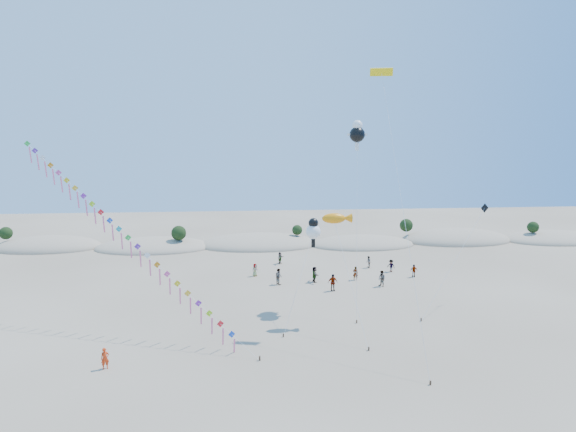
{
  "coord_description": "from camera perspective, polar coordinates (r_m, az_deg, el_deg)",
  "views": [
    {
      "loc": [
        -1.84,
        -28.04,
        16.86
      ],
      "look_at": [
        1.82,
        14.0,
        9.78
      ],
      "focal_mm": 30.0,
      "sensor_mm": 36.0,
      "label": 1
    }
  ],
  "objects": [
    {
      "name": "flyer_foreground",
      "position": [
        38.94,
        -20.87,
        -15.5
      ],
      "size": [
        0.68,
        0.58,
        1.59
      ],
      "primitive_type": "imported",
      "rotation": [
        0.0,
        0.0,
        0.41
      ],
      "color": "red",
      "rests_on": "ground"
    },
    {
      "name": "kite_train",
      "position": [
        44.24,
        -19.25,
        -1.75
      ],
      "size": [
        22.34,
        14.74,
        16.97
      ],
      "color": "#3F2D1E",
      "rests_on": "ground"
    },
    {
      "name": "ground",
      "position": [
        32.77,
        -1.13,
        -21.44
      ],
      "size": [
        160.0,
        160.0,
        0.0
      ],
      "primitive_type": "plane",
      "color": "#7E6D57",
      "rests_on": "ground"
    },
    {
      "name": "dark_kite",
      "position": [
        51.05,
        20.57,
        -2.38
      ],
      "size": [
        8.95,
        6.11,
        10.02
      ],
      "color": "#3F2D1E",
      "rests_on": "ground"
    },
    {
      "name": "fish_kite",
      "position": [
        43.32,
        5.84,
        -0.31
      ],
      "size": [
        2.84,
        7.29,
        10.0
      ],
      "color": "#3F2D1E",
      "rests_on": "ground"
    },
    {
      "name": "cartoon_kite_high",
      "position": [
        48.89,
        8.21,
        9.71
      ],
      "size": [
        2.27,
        7.63,
        18.37
      ],
      "color": "#3F2D1E",
      "rests_on": "ground"
    },
    {
      "name": "beachgoers",
      "position": [
        57.9,
        5.17,
        -6.56
      ],
      "size": [
        19.97,
        12.85,
        1.89
      ],
      "color": "slate",
      "rests_on": "ground"
    },
    {
      "name": "cartoon_kite_low",
      "position": [
        45.88,
        3.01,
        -1.68
      ],
      "size": [
        4.12,
        6.97,
        9.12
      ],
      "color": "#3F2D1E",
      "rests_on": "ground"
    },
    {
      "name": "dune_ridge",
      "position": [
        75.12,
        -2.65,
        -3.37
      ],
      "size": [
        145.3,
        11.49,
        5.57
      ],
      "color": "gray",
      "rests_on": "ground"
    },
    {
      "name": "parafoil_kite",
      "position": [
        44.22,
        11.15,
        15.57
      ],
      "size": [
        2.02,
        13.6,
        22.71
      ],
      "color": "#3F2D1E",
      "rests_on": "ground"
    }
  ]
}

